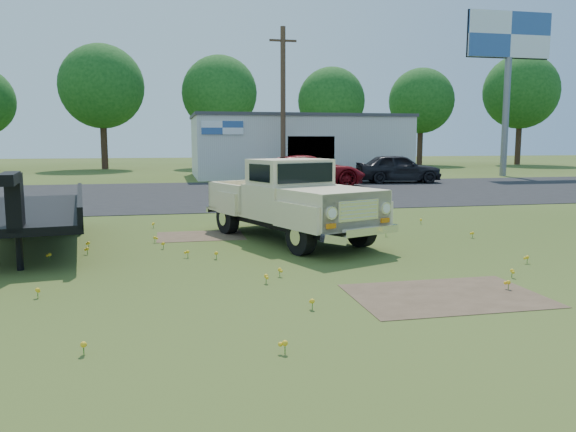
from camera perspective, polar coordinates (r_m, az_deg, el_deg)
The scene contains 16 objects.
ground at distance 11.58m, azimuth 2.12°, elevation -4.57°, with size 140.00×140.00×0.00m, color #354917.
asphalt_lot at distance 26.23m, azimuth -5.98°, elevation 2.29°, with size 90.00×14.00×0.02m, color black.
dirt_patch_a at distance 9.38m, azimuth 15.76°, elevation -7.81°, with size 3.00×2.00×0.01m, color brown.
dirt_patch_b at distance 14.69m, azimuth -8.88°, elevation -2.03°, with size 2.20×1.60×0.01m, color brown.
commercial_building at distance 38.96m, azimuth 0.90°, elevation 7.19°, with size 14.20×8.20×4.15m.
billboard at distance 42.21m, azimuth 21.52°, elevation 15.47°, with size 6.10×0.45×11.05m.
utility_pole_mid at distance 33.72m, azimuth -0.51°, elevation 11.36°, with size 1.60×0.30×9.00m.
treeline_c at distance 50.93m, azimuth -18.41°, elevation 12.37°, with size 7.04×7.04×10.47m.
treeline_d at distance 51.85m, azimuth -6.96°, elevation 12.26°, with size 6.72×6.72×10.00m.
treeline_e at distance 52.23m, azimuth 4.43°, elevation 11.56°, with size 6.08×6.08×9.04m.
treeline_f at distance 58.15m, azimuth 13.38°, elevation 11.30°, with size 6.40×6.40×9.52m.
treeline_g at distance 61.89m, azimuth 22.59°, elevation 11.58°, with size 7.36×7.36×10.95m.
vintage_pickup_truck at distance 13.86m, azimuth 0.20°, elevation 1.68°, with size 2.16×5.55×2.01m, color beige, non-canonical shape.
flatbed_trailer at distance 14.37m, azimuth -24.81°, elevation 0.99°, with size 2.34×7.02×1.91m, color black, non-canonical shape.
red_pickup at distance 29.71m, azimuth 2.15°, elevation 4.56°, with size 2.75×5.96×1.66m, color maroon.
dark_sedan at distance 33.18m, azimuth 11.12°, elevation 4.75°, with size 1.96×4.87×1.66m, color black.
Camera 1 is at (-2.80, -10.96, 2.46)m, focal length 35.00 mm.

